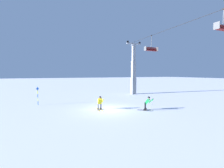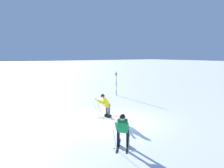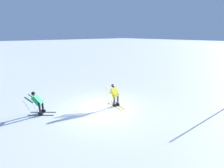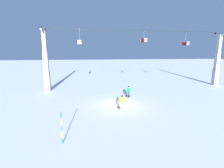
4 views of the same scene
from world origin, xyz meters
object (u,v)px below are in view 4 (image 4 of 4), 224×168
object	(u,v)px
chairlift_seat_nearest	(79,42)
chairlift_seat_middle	(185,43)
skier_distant_uphill	(128,91)
lift_tower_near	(46,66)
skier_carving_main	(121,101)
trail_marker_pole	(62,127)
lift_tower_far	(217,64)
chairlift_seat_second	(143,40)

from	to	relation	value
chairlift_seat_nearest	chairlift_seat_middle	distance (m)	18.28
skier_distant_uphill	lift_tower_near	bearing A→B (deg)	155.94
lift_tower_near	skier_carving_main	bearing A→B (deg)	-45.03
lift_tower_near	trail_marker_pole	size ratio (longest dim) A/B	4.34
skier_carving_main	chairlift_seat_middle	xyz separation A→B (m)	(13.68, 9.84, 6.85)
skier_carving_main	lift_tower_near	size ratio (longest dim) A/B	0.18
chairlift_seat_nearest	skier_distant_uphill	world-z (taller)	chairlift_seat_nearest
skier_carving_main	lift_tower_far	size ratio (longest dim) A/B	0.18
chairlift_seat_nearest	chairlift_seat_middle	world-z (taller)	same
chairlift_seat_nearest	trail_marker_pole	distance (m)	17.35
lift_tower_far	trail_marker_pole	bearing A→B (deg)	-148.25
lift_tower_far	chairlift_seat_second	size ratio (longest dim) A/B	5.04
skier_carving_main	lift_tower_near	distance (m)	14.28
chairlift_seat_middle	chairlift_seat_nearest	bearing A→B (deg)	180.00
trail_marker_pole	skier_distant_uphill	bearing A→B (deg)	55.17
lift_tower_near	chairlift_seat_nearest	distance (m)	6.36
lift_tower_far	chairlift_seat_second	bearing A→B (deg)	180.00
lift_tower_near	chairlift_seat_nearest	size ratio (longest dim) A/B	4.10
lift_tower_far	skier_distant_uphill	size ratio (longest dim) A/B	5.97
skier_carving_main	trail_marker_pole	world-z (taller)	trail_marker_pole
chairlift_seat_second	chairlift_seat_middle	distance (m)	7.68
skier_carving_main	chairlift_seat_middle	world-z (taller)	chairlift_seat_middle
chairlift_seat_middle	lift_tower_near	bearing A→B (deg)	180.00
lift_tower_near	chairlift_seat_middle	xyz separation A→B (m)	(23.51, -0.00, 3.64)
chairlift_seat_second	skier_distant_uphill	bearing A→B (deg)	-126.31
lift_tower_far	trail_marker_pole	world-z (taller)	lift_tower_far
skier_carving_main	chairlift_seat_second	size ratio (longest dim) A/B	0.90
lift_tower_far	chairlift_seat_second	xyz separation A→B (m)	(-14.59, 0.00, 4.05)
lift_tower_far	chairlift_seat_second	world-z (taller)	lift_tower_far
chairlift_seat_nearest	skier_carving_main	bearing A→B (deg)	-64.95
lift_tower_near	chairlift_seat_middle	distance (m)	23.79
chairlift_seat_nearest	trail_marker_pole	xyz separation A→B (m)	(-0.79, -16.08, -6.48)
skier_carving_main	trail_marker_pole	size ratio (longest dim) A/B	0.77
chairlift_seat_second	trail_marker_pole	bearing A→B (deg)	-125.33
lift_tower_near	chairlift_seat_middle	bearing A→B (deg)	-0.00
chairlift_seat_nearest	lift_tower_near	bearing A→B (deg)	180.00
chairlift_seat_second	skier_carving_main	bearing A→B (deg)	-121.40
chairlift_seat_nearest	skier_distant_uphill	bearing A→B (deg)	-38.50
chairlift_seat_nearest	skier_distant_uphill	distance (m)	10.95
chairlift_seat_nearest	trail_marker_pole	world-z (taller)	chairlift_seat_nearest
lift_tower_near	chairlift_seat_second	size ratio (longest dim) A/B	5.04
chairlift_seat_nearest	chairlift_seat_second	size ratio (longest dim) A/B	1.23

